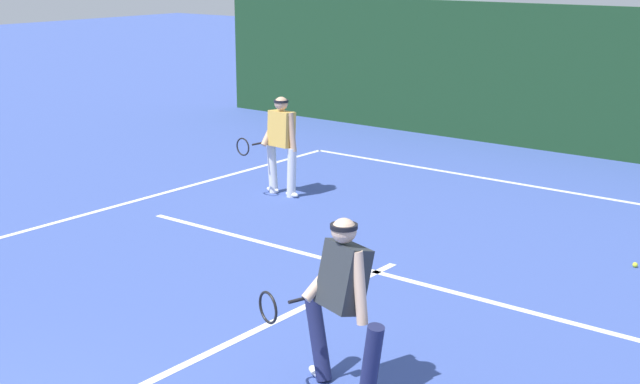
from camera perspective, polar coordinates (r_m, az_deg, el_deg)
court_line_baseline_far at (r=15.23m, az=14.63°, el=0.20°), size 9.79×0.10×0.01m
court_line_service at (r=10.92m, az=3.69°, el=-5.21°), size 7.98×0.10×0.01m
court_line_centre at (r=8.91m, az=-6.82°, el=-10.14°), size 0.10×6.40×0.01m
player_near at (r=7.67m, az=1.44°, el=-6.98°), size 1.14×0.87×1.65m
player_far at (r=14.20m, az=-2.55°, el=3.30°), size 0.83×0.83×1.62m
tennis_ball at (r=11.75m, az=19.77°, el=-4.47°), size 0.07×0.07×0.07m
back_fence_windscreen at (r=17.57m, az=18.73°, el=6.62°), size 19.59×0.12×2.89m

